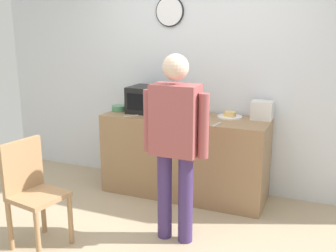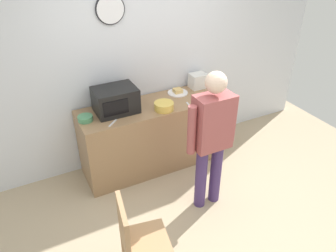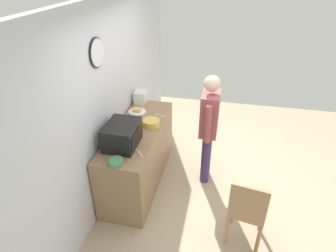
{
  "view_description": "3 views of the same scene",
  "coord_description": "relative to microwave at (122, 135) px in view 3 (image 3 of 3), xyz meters",
  "views": [
    {
      "loc": [
        1.39,
        -2.74,
        1.87
      ],
      "look_at": [
        -0.03,
        0.66,
        0.94
      ],
      "focal_mm": 42.0,
      "sensor_mm": 36.0,
      "label": 1
    },
    {
      "loc": [
        -1.52,
        -2.11,
        2.83
      ],
      "look_at": [
        -0.03,
        0.8,
        0.83
      ],
      "focal_mm": 35.01,
      "sensor_mm": 36.0,
      "label": 2
    },
    {
      "loc": [
        -3.33,
        0.08,
        2.95
      ],
      "look_at": [
        0.1,
        0.82,
        0.9
      ],
      "focal_mm": 30.67,
      "sensor_mm": 36.0,
      "label": 3
    }
  ],
  "objects": [
    {
      "name": "fork_utensil",
      "position": [
        -0.13,
        -0.26,
        -0.15
      ],
      "size": [
        0.14,
        0.13,
        0.01
      ],
      "primitive_type": "cube",
      "rotation": [
        0.0,
        0.0,
        0.74
      ],
      "color": "silver",
      "rests_on": "kitchen_counter"
    },
    {
      "name": "microwave",
      "position": [
        0.0,
        0.0,
        0.0
      ],
      "size": [
        0.5,
        0.39,
        0.3
      ],
      "color": "black",
      "rests_on": "kitchen_counter"
    },
    {
      "name": "kitchen_counter",
      "position": [
        0.43,
        -0.05,
        -0.61
      ],
      "size": [
        1.83,
        0.62,
        0.91
      ],
      "primitive_type": "cube",
      "color": "#93704C",
      "rests_on": "ground_plane"
    },
    {
      "name": "ground_plane",
      "position": [
        0.49,
        -1.27,
        -1.06
      ],
      "size": [
        6.0,
        6.0,
        0.0
      ],
      "primitive_type": "plane",
      "color": "tan"
    },
    {
      "name": "salad_bowl",
      "position": [
        -0.39,
        -0.06,
        -0.12
      ],
      "size": [
        0.17,
        0.17,
        0.06
      ],
      "primitive_type": "cylinder",
      "color": "#4C8E60",
      "rests_on": "kitchen_counter"
    },
    {
      "name": "person_standing",
      "position": [
        0.7,
        -1.02,
        -0.09
      ],
      "size": [
        0.59,
        0.24,
        1.66
      ],
      "color": "#412E65",
      "rests_on": "ground_plane"
    },
    {
      "name": "cereal_bowl",
      "position": [
        0.53,
        -0.23,
        -0.1
      ],
      "size": [
        0.24,
        0.24,
        0.09
      ],
      "primitive_type": "cylinder",
      "color": "gold",
      "rests_on": "kitchen_counter"
    },
    {
      "name": "wooden_chair",
      "position": [
        -0.4,
        -1.58,
        -0.54
      ],
      "size": [
        0.46,
        0.46,
        0.94
      ],
      "color": "#A87F56",
      "rests_on": "ground_plane"
    },
    {
      "name": "spoon_utensil",
      "position": [
        0.86,
        -0.28,
        -0.15
      ],
      "size": [
        0.05,
        0.17,
        0.01
      ],
      "primitive_type": "cube",
      "rotation": [
        0.0,
        0.0,
        1.42
      ],
      "color": "silver",
      "rests_on": "kitchen_counter"
    },
    {
      "name": "toaster",
      "position": [
        1.23,
        0.13,
        -0.05
      ],
      "size": [
        0.22,
        0.18,
        0.2
      ],
      "primitive_type": "cube",
      "color": "silver",
      "rests_on": "kitchen_counter"
    },
    {
      "name": "sandwich_plate",
      "position": [
        0.9,
        0.1,
        -0.13
      ],
      "size": [
        0.27,
        0.27,
        0.07
      ],
      "color": "white",
      "rests_on": "kitchen_counter"
    },
    {
      "name": "back_wall",
      "position": [
        0.49,
        0.33,
        0.24
      ],
      "size": [
        5.4,
        0.13,
        2.6
      ],
      "color": "silver",
      "rests_on": "ground_plane"
    }
  ]
}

